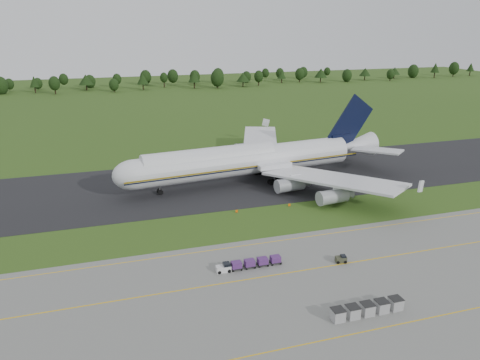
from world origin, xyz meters
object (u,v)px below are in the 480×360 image
object	(u,v)px
utility_cart	(341,259)
edge_markers	(289,205)
aircraft	(251,159)
baggage_train	(248,264)
uld_row	(367,309)

from	to	relation	value
utility_cart	edge_markers	size ratio (longest dim) A/B	0.08
aircraft	edge_markers	bearing A→B (deg)	-81.69
baggage_train	edge_markers	distance (m)	30.70
baggage_train	aircraft	bearing A→B (deg)	70.92
edge_markers	aircraft	bearing A→B (deg)	98.31
baggage_train	uld_row	xyz separation A→B (m)	(12.32, -18.25, 0.15)
baggage_train	utility_cart	size ratio (longest dim) A/B	5.60
edge_markers	utility_cart	bearing A→B (deg)	-93.75
aircraft	edge_markers	distance (m)	20.81
baggage_train	utility_cart	world-z (taller)	baggage_train
uld_row	edge_markers	bearing A→B (deg)	82.13
utility_cart	uld_row	xyz separation A→B (m)	(-4.12, -15.22, 0.40)
baggage_train	uld_row	distance (m)	22.02
edge_markers	uld_row	bearing A→B (deg)	-97.87
aircraft	uld_row	distance (m)	62.96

